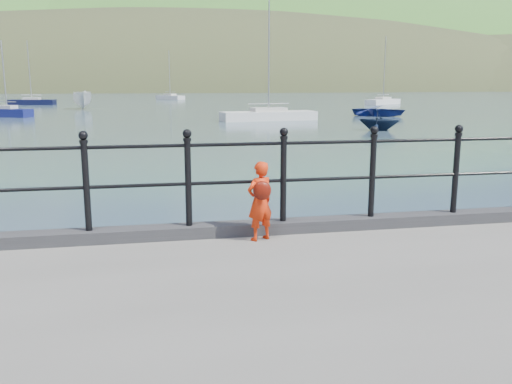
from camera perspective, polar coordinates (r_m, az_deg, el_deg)
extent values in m
plane|color=#2D4251|center=(7.37, -2.15, -11.65)|extent=(600.00, 600.00, 0.00)
cube|color=#28282B|center=(6.88, -2.02, -3.88)|extent=(60.00, 0.30, 0.15)
cylinder|color=black|center=(6.75, -2.05, 1.05)|extent=(18.00, 0.04, 0.04)
cylinder|color=black|center=(6.68, -2.08, 5.04)|extent=(18.00, 0.04, 0.04)
cylinder|color=black|center=(6.70, -17.42, 0.46)|extent=(0.08, 0.08, 1.05)
sphere|color=black|center=(6.62, -17.74, 5.69)|extent=(0.11, 0.11, 0.11)
cylinder|color=black|center=(6.68, -7.14, 0.86)|extent=(0.08, 0.08, 1.05)
sphere|color=black|center=(6.59, -7.27, 6.12)|extent=(0.11, 0.11, 0.11)
cylinder|color=black|center=(6.87, 2.90, 1.22)|extent=(0.08, 0.08, 1.05)
sphere|color=black|center=(6.78, 2.95, 6.34)|extent=(0.11, 0.11, 0.11)
cylinder|color=black|center=(7.25, 12.14, 1.52)|extent=(0.08, 0.08, 1.05)
sphere|color=black|center=(7.17, 12.35, 6.37)|extent=(0.11, 0.11, 0.11)
cylinder|color=black|center=(7.80, 20.27, 1.75)|extent=(0.08, 0.08, 1.05)
sphere|color=black|center=(7.73, 20.59, 6.25)|extent=(0.11, 0.11, 0.11)
ellipsoid|color=#333A21|center=(203.62, -5.28, 6.22)|extent=(400.00, 100.00, 88.00)
ellipsoid|color=#387026|center=(270.42, 1.90, 5.01)|extent=(600.00, 180.00, 156.00)
cube|color=silver|center=(190.75, -21.87, 10.66)|extent=(9.00, 6.00, 6.00)
cube|color=#4C4744|center=(190.79, -21.96, 11.85)|extent=(9.50, 6.50, 2.00)
cube|color=silver|center=(188.02, -14.85, 11.09)|extent=(9.00, 6.00, 6.00)
cube|color=#4C4744|center=(188.07, -14.91, 12.31)|extent=(9.50, 6.50, 2.00)
cube|color=silver|center=(188.67, -5.54, 11.41)|extent=(9.00, 6.00, 6.00)
cube|color=#4C4744|center=(188.71, -5.56, 12.62)|extent=(9.50, 6.50, 2.00)
cube|color=silver|center=(193.27, 2.61, 11.45)|extent=(9.00, 6.00, 6.00)
cube|color=#4C4744|center=(193.31, 2.62, 12.63)|extent=(9.50, 6.50, 2.00)
imported|color=red|center=(6.54, 0.41, -0.97)|extent=(0.42, 0.36, 0.97)
ellipsoid|color=#B91A06|center=(6.39, 0.65, 0.15)|extent=(0.22, 0.11, 0.23)
imported|color=navy|center=(49.45, 12.85, 8.35)|extent=(5.68, 5.57, 0.96)
imported|color=silver|center=(64.01, -17.77, 9.22)|extent=(2.84, 5.57, 2.05)
imported|color=black|center=(34.39, 12.82, 7.42)|extent=(3.27, 3.24, 1.31)
cube|color=white|center=(42.61, 1.33, 7.87)|extent=(7.68, 3.00, 0.90)
cube|color=beige|center=(42.58, 1.33, 8.54)|extent=(2.78, 1.77, 0.50)
cylinder|color=#A5A5A8|center=(42.59, 1.36, 14.67)|extent=(0.10, 0.10, 9.20)
cylinder|color=#A5A5A8|center=(42.56, 1.34, 9.28)|extent=(3.34, 0.49, 0.06)
cube|color=white|center=(76.37, 13.22, 9.15)|extent=(6.23, 5.10, 0.90)
cube|color=beige|center=(76.35, 13.24, 9.52)|extent=(2.53, 2.28, 0.50)
cylinder|color=#A5A5A8|center=(76.35, 13.38, 12.57)|extent=(0.10, 0.10, 8.22)
cylinder|color=#A5A5A8|center=(76.34, 13.25, 9.94)|extent=(2.39, 1.70, 0.06)
cube|color=black|center=(78.63, -22.52, 8.65)|extent=(6.17, 2.72, 0.90)
cube|color=beige|center=(78.62, -22.55, 9.01)|extent=(2.26, 1.59, 0.50)
cylinder|color=#A5A5A8|center=(78.61, -22.76, 11.73)|extent=(0.10, 0.10, 7.59)
cylinder|color=#A5A5A8|center=(78.61, -22.58, 9.41)|extent=(2.66, 0.46, 0.06)
cube|color=navy|center=(51.63, -24.69, 7.46)|extent=(4.50, 3.29, 0.90)
cube|color=beige|center=(51.61, -24.74, 8.02)|extent=(1.81, 1.58, 0.50)
cylinder|color=#A5A5A8|center=(51.57, -25.00, 11.10)|extent=(0.10, 0.10, 5.67)
cylinder|color=#A5A5A8|center=(51.59, -24.79, 8.63)|extent=(1.76, 0.98, 0.06)
cube|color=silver|center=(98.11, -9.02, 9.75)|extent=(5.00, 5.59, 0.90)
cube|color=beige|center=(98.10, -9.03, 10.04)|extent=(2.22, 2.34, 0.50)
cylinder|color=#A5A5A8|center=(98.09, -9.10, 12.26)|extent=(0.10, 0.10, 7.72)
cylinder|color=#A5A5A8|center=(98.09, -9.04, 10.36)|extent=(1.69, 2.06, 0.06)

